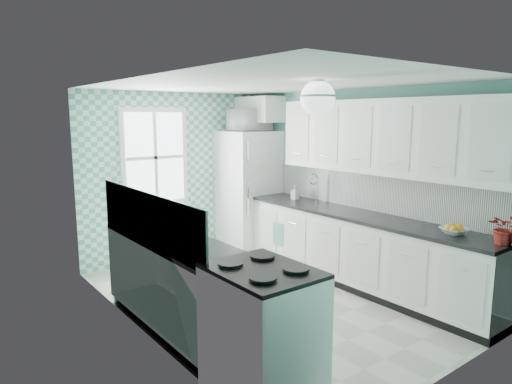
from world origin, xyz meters
TOP-DOWN VIEW (x-y plane):
  - floor at (0.00, 0.00)m, footprint 3.00×4.40m
  - ceiling at (0.00, 0.00)m, footprint 3.00×4.40m
  - wall_back at (0.00, 2.21)m, footprint 3.00×0.02m
  - wall_front at (0.00, -2.21)m, footprint 3.00×0.02m
  - wall_left at (-1.51, 0.00)m, footprint 0.02×4.40m
  - wall_right at (1.51, 0.00)m, footprint 0.02×4.40m
  - accent_wall at (0.00, 2.19)m, footprint 3.00×0.01m
  - window at (-0.35, 2.16)m, footprint 1.04×0.05m
  - backsplash_right at (1.49, -0.40)m, footprint 0.02×3.60m
  - backsplash_left at (-1.49, -0.07)m, footprint 0.02×2.15m
  - upper_cabinets_right at (1.33, -0.60)m, footprint 0.33×3.20m
  - upper_cabinet_fridge at (1.30, 1.83)m, footprint 0.40×0.74m
  - ceiling_light at (0.00, -0.80)m, footprint 0.34×0.34m
  - base_cabinets_right at (1.20, -0.40)m, footprint 0.60×3.60m
  - countertop_right at (1.19, -0.40)m, footprint 0.63×3.60m
  - base_cabinets_left at (-1.20, -0.07)m, footprint 0.60×2.15m
  - countertop_left at (-1.19, -0.07)m, footprint 0.63×2.15m
  - fridge at (1.11, 1.80)m, footprint 0.83×0.82m
  - stove at (-1.20, -1.46)m, footprint 0.67×0.84m
  - sink at (1.20, 0.53)m, footprint 0.46×0.39m
  - rug at (-0.07, -0.20)m, footprint 1.15×1.33m
  - dish_towel at (0.89, 0.82)m, footprint 0.04×0.21m
  - fruit_bowl at (1.20, -1.63)m, footprint 0.32×0.32m
  - potted_plant at (1.20, -2.12)m, footprint 0.31×0.28m
  - soap_bottle at (1.25, 0.87)m, footprint 0.10×0.10m
  - microwave at (1.11, 1.80)m, footprint 0.64×0.46m

SIDE VIEW (x-z plane):
  - floor at x=0.00m, z-range -0.02..0.00m
  - rug at x=-0.07m, z-range 0.00..0.02m
  - base_cabinets_right at x=1.20m, z-range 0.00..0.90m
  - base_cabinets_left at x=-1.20m, z-range 0.00..0.90m
  - dish_towel at x=0.89m, z-range 0.32..0.64m
  - stove at x=-1.20m, z-range 0.02..1.03m
  - countertop_right at x=1.19m, z-range 0.90..0.94m
  - countertop_left at x=-1.19m, z-range 0.90..0.94m
  - sink at x=1.20m, z-range 0.67..1.20m
  - fridge at x=1.11m, z-range 0.00..1.91m
  - fruit_bowl at x=1.20m, z-range 0.94..1.01m
  - soap_bottle at x=1.25m, z-range 0.94..1.14m
  - potted_plant at x=1.20m, z-range 0.94..1.27m
  - backsplash_right at x=1.49m, z-range 0.94..1.45m
  - backsplash_left at x=-1.49m, z-range 0.94..1.45m
  - wall_back at x=0.00m, z-range 0.00..2.50m
  - wall_front at x=0.00m, z-range 0.00..2.50m
  - wall_left at x=-1.51m, z-range 0.00..2.50m
  - wall_right at x=1.51m, z-range 0.00..2.50m
  - accent_wall at x=0.00m, z-range 0.00..2.50m
  - window at x=-0.35m, z-range 0.83..2.27m
  - upper_cabinets_right at x=1.33m, z-range 1.45..2.35m
  - microwave at x=1.11m, z-range 1.91..2.25m
  - upper_cabinet_fridge at x=1.30m, z-range 2.05..2.45m
  - ceiling_light at x=0.00m, z-range 2.15..2.50m
  - ceiling at x=0.00m, z-range 2.50..2.52m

